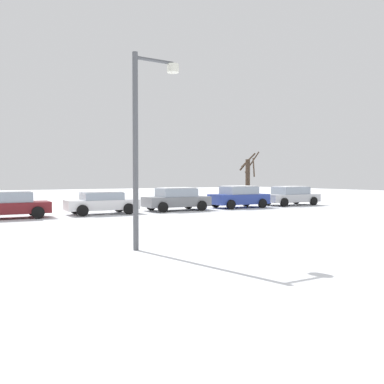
% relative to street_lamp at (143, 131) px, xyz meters
% --- Properties ---
extents(street_lamp, '(1.50, 0.36, 5.75)m').
position_rel_street_lamp_xyz_m(street_lamp, '(0.00, 0.00, 0.00)').
color(street_lamp, '#4C4F54').
rests_on(street_lamp, ground).
extents(parked_car_maroon, '(4.08, 2.11, 1.43)m').
position_rel_street_lamp_xyz_m(parked_car_maroon, '(-2.30, 11.91, -2.76)').
color(parked_car_maroon, maroon).
rests_on(parked_car_maroon, ground).
extents(parked_car_white, '(4.15, 2.13, 1.32)m').
position_rel_street_lamp_xyz_m(parked_car_white, '(2.65, 11.88, -2.80)').
color(parked_car_white, white).
rests_on(parked_car_white, ground).
extents(parked_car_gray, '(4.27, 2.22, 1.48)m').
position_rel_street_lamp_xyz_m(parked_car_gray, '(7.60, 11.92, -2.74)').
color(parked_car_gray, slate).
rests_on(parked_car_gray, ground).
extents(parked_car_blue, '(4.14, 2.30, 1.55)m').
position_rel_street_lamp_xyz_m(parked_car_blue, '(12.55, 11.80, -2.71)').
color(parked_car_blue, '#283D93').
rests_on(parked_car_blue, ground).
extents(parked_car_silver, '(4.53, 2.27, 1.46)m').
position_rel_street_lamp_xyz_m(parked_car_silver, '(17.50, 11.80, -2.75)').
color(parked_car_silver, silver).
rests_on(parked_car_silver, ground).
extents(tree_far_left, '(1.39, 1.65, 4.26)m').
position_rel_street_lamp_xyz_m(tree_far_left, '(16.14, 15.29, -1.45)').
color(tree_far_left, '#423326').
rests_on(tree_far_left, ground).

